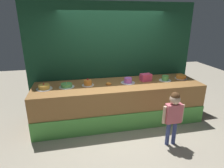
# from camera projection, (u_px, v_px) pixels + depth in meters

# --- Properties ---
(ground_plane) EXTENTS (12.00, 12.00, 0.00)m
(ground_plane) POSITION_uv_depth(u_px,v_px,m) (124.00, 131.00, 4.11)
(ground_plane) COLOR #ADA38E
(stage_platform) EXTENTS (3.81, 1.06, 0.91)m
(stage_platform) POSITION_uv_depth(u_px,v_px,m) (118.00, 102.00, 4.44)
(stage_platform) COLOR #9E6B38
(stage_platform) RESTS_ON ground_plane
(curtain_backdrop) EXTENTS (4.12, 0.08, 2.71)m
(curtain_backdrop) POSITION_uv_depth(u_px,v_px,m) (113.00, 59.00, 4.73)
(curtain_backdrop) COLOR #19472D
(curtain_backdrop) RESTS_ON ground_plane
(child_figure) EXTENTS (0.42, 0.19, 1.08)m
(child_figure) POSITION_uv_depth(u_px,v_px,m) (173.00, 112.00, 3.46)
(child_figure) COLOR #3F4C8C
(child_figure) RESTS_ON ground_plane
(pink_box) EXTENTS (0.27, 0.21, 0.17)m
(pink_box) POSITION_uv_depth(u_px,v_px,m) (146.00, 77.00, 4.49)
(pink_box) COLOR #F94C7F
(pink_box) RESTS_ON stage_platform
(donut) EXTENTS (0.13, 0.13, 0.04)m
(donut) POSITION_uv_depth(u_px,v_px,m) (109.00, 84.00, 4.24)
(donut) COLOR orange
(donut) RESTS_ON stage_platform
(cake_far_left) EXTENTS (0.34, 0.34, 0.13)m
(cake_far_left) POSITION_uv_depth(u_px,v_px,m) (44.00, 87.00, 3.96)
(cake_far_left) COLOR white
(cake_far_left) RESTS_ON stage_platform
(cake_left) EXTENTS (0.33, 0.33, 0.13)m
(cake_left) POSITION_uv_depth(u_px,v_px,m) (67.00, 86.00, 4.08)
(cake_left) COLOR white
(cake_left) RESTS_ON stage_platform
(cake_center_left) EXTENTS (0.27, 0.27, 0.16)m
(cake_center_left) POSITION_uv_depth(u_px,v_px,m) (88.00, 83.00, 4.18)
(cake_center_left) COLOR white
(cake_center_left) RESTS_ON stage_platform
(cake_center_right) EXTENTS (0.33, 0.33, 0.12)m
(cake_center_right) POSITION_uv_depth(u_px,v_px,m) (128.00, 81.00, 4.35)
(cake_center_right) COLOR silver
(cake_center_right) RESTS_ON stage_platform
(cake_right) EXTENTS (0.29, 0.29, 0.13)m
(cake_right) POSITION_uv_depth(u_px,v_px,m) (165.00, 78.00, 4.51)
(cake_right) COLOR white
(cake_right) RESTS_ON stage_platform
(cake_far_right) EXTENTS (0.30, 0.30, 0.09)m
(cake_far_right) POSITION_uv_depth(u_px,v_px,m) (181.00, 77.00, 4.67)
(cake_far_right) COLOR silver
(cake_far_right) RESTS_ON stage_platform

